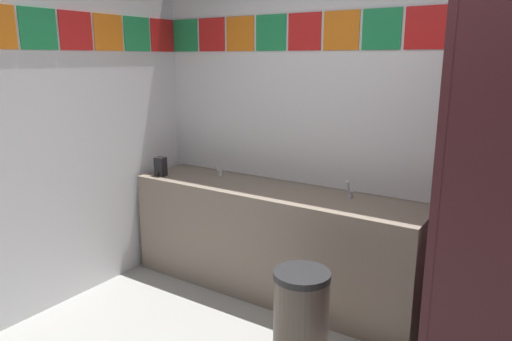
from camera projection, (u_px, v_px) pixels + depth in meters
name	position (u px, v px, depth m)	size (l,w,h in m)	color
wall_back	(378.00, 120.00, 3.38)	(3.82, 0.09, 2.75)	silver
wall_side	(3.00, 126.00, 3.09)	(0.09, 3.21, 2.75)	silver
vanity_counter	(272.00, 239.00, 3.71)	(2.35, 0.57, 0.84)	gray
faucet_left	(219.00, 170.00, 3.99)	(0.04, 0.10, 0.14)	silver
faucet_right	(349.00, 191.00, 3.36)	(0.04, 0.10, 0.14)	silver
soap_dispenser	(161.00, 167.00, 4.01)	(0.09, 0.09, 0.16)	black
stall_divider	(492.00, 221.00, 2.20)	(0.92, 1.33, 2.15)	#471E23
trash_bin	(301.00, 319.00, 2.80)	(0.34, 0.34, 0.61)	brown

